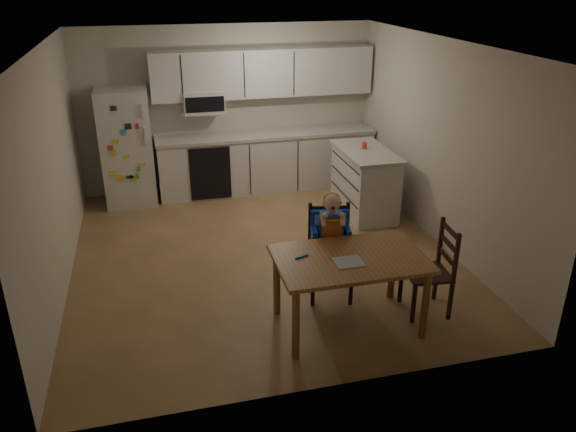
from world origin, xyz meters
The scene contains 10 objects.
room centered at (0.00, 0.48, 1.25)m, with size 4.52×5.01×2.51m.
refrigerator centered at (-1.55, 2.15, 0.85)m, with size 0.72×0.70×1.70m, color silver.
kitchen_run centered at (0.50, 2.24, 0.88)m, with size 3.37×0.62×2.15m.
kitchen_island centered at (1.68, 0.93, 0.47)m, with size 0.66×1.25×0.93m.
red_cup centered at (1.68, 1.02, 0.97)m, with size 0.07×0.07×0.09m, color #E13B32.
dining_table centered at (0.50, -1.68, 0.65)m, with size 1.41×0.90×0.75m.
napkin centered at (0.45, -1.79, 0.76)m, with size 0.26×0.22×0.01m, color #B6B6BB.
toddler_spoon centered at (0.04, -1.58, 0.76)m, with size 0.02×0.02×0.12m, color blue.
chair_booster centered at (0.51, -1.07, 0.71)m, with size 0.51×0.51×1.17m.
chair_side centered at (1.44, -1.64, 0.54)m, with size 0.46×0.46×0.95m.
Camera 1 is at (-1.21, -6.05, 3.22)m, focal length 35.00 mm.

